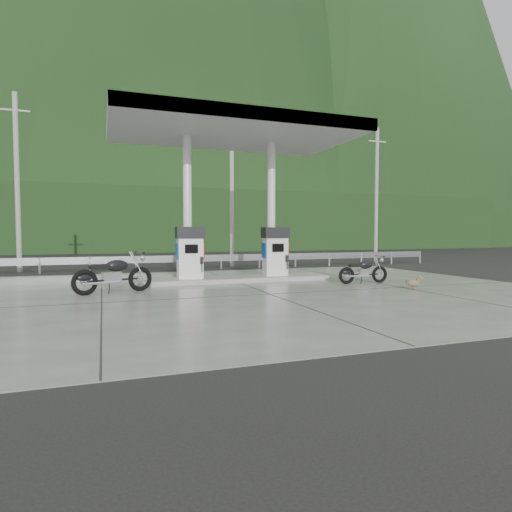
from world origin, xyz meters
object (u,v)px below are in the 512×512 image
object	(u,v)px
gas_pump_right	(275,252)
duck	(413,283)
motorcycle_right	(363,271)
gas_pump_left	(190,253)
motorcycle_left	(113,275)

from	to	relation	value
gas_pump_right	duck	distance (m)	5.06
gas_pump_right	motorcycle_right	world-z (taller)	gas_pump_right
gas_pump_left	gas_pump_right	xyz separation A→B (m)	(3.20, 0.00, 0.00)
motorcycle_left	motorcycle_right	xyz separation A→B (m)	(8.22, -0.35, -0.10)
duck	gas_pump_right	bearing A→B (deg)	139.28
gas_pump_right	motorcycle_left	size ratio (longest dim) A/B	0.83
gas_pump_left	duck	size ratio (longest dim) A/B	3.67
gas_pump_left	gas_pump_right	world-z (taller)	same
gas_pump_left	motorcycle_left	world-z (taller)	gas_pump_left
motorcycle_right	duck	distance (m)	1.99
duck	motorcycle_right	bearing A→B (deg)	118.32
gas_pump_right	motorcycle_right	bearing A→B (deg)	-40.62
gas_pump_right	duck	xyz separation A→B (m)	(2.98, -4.00, -0.87)
motorcycle_right	gas_pump_right	bearing A→B (deg)	142.69
motorcycle_right	duck	size ratio (longest dim) A/B	3.55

